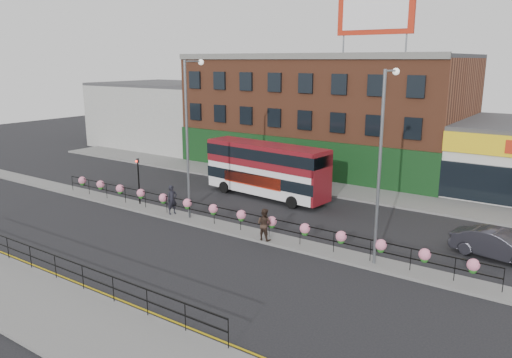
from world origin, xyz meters
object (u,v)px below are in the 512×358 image
Objects in this scene: lamp_column_west at (189,126)px; double_decker_bus at (267,165)px; pedestrian_b at (264,224)px; car at (498,245)px; pedestrian_a at (172,200)px; lamp_column_east at (382,151)px.

double_decker_bus is at bearing 80.83° from lamp_column_west.
pedestrian_b is at bearing -57.02° from double_decker_bus.
pedestrian_a is at bearing 112.48° from car.
car is 2.60× the size of pedestrian_b.
lamp_column_west is at bearing -99.17° from double_decker_bus.
double_decker_bus is at bearing 147.70° from lamp_column_east.
lamp_column_west is (-17.17, -3.97, 5.18)m from car.
lamp_column_east is (6.24, 0.65, 4.64)m from pedestrian_b.
lamp_column_east is at bearing -1.27° from lamp_column_west.
lamp_column_east is at bearing -173.13° from pedestrian_b.
pedestrian_b is 7.80m from lamp_column_east.
car is at bearing 13.02° from lamp_column_west.
lamp_column_west is 12.41m from lamp_column_east.
car is 2.46× the size of pedestrian_a.
double_decker_bus is 5.56× the size of pedestrian_b.
double_decker_bus is 7.78m from lamp_column_west.
pedestrian_a is 1.05× the size of pedestrian_b.
lamp_column_east is at bearing -73.69° from pedestrian_a.
lamp_column_west is (-1.11, -6.87, 3.48)m from double_decker_bus.
car is (16.06, -2.90, -1.70)m from double_decker_bus.
pedestrian_a is 5.03m from lamp_column_west.
lamp_column_west is (1.36, 0.37, 4.82)m from pedestrian_a.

